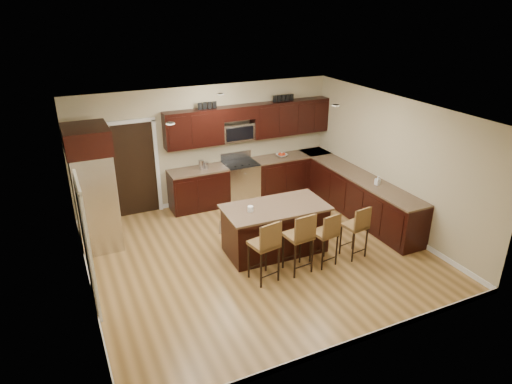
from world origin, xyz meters
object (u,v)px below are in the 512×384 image
range (241,181)px  stool_mid (301,236)px  refrigerator (93,187)px  island (275,230)px  stool_left (266,244)px  stool_extra (357,226)px  stool_right (327,233)px

range → stool_mid: (-0.29, -3.29, 0.24)m
range → refrigerator: size_ratio=0.47×
island → stool_left: (-0.60, -0.85, 0.28)m
range → stool_extra: (0.89, -3.28, 0.17)m
island → stool_right: 1.05m
stool_mid → stool_right: stool_mid is taller
stool_right → stool_extra: bearing=-8.2°
stool_right → stool_extra: 0.65m
island → stool_extra: 1.51m
stool_mid → stool_right: 0.54m
stool_left → stool_extra: size_ratio=1.11×
stool_mid → stool_extra: stool_mid is taller
stool_left → stool_right: stool_left is taller
stool_right → range: bearing=86.1°
island → stool_extra: size_ratio=1.90×
stool_mid → stool_extra: (1.19, 0.01, -0.07)m
refrigerator → range: bearing=13.5°
range → refrigerator: bearing=-166.5°
refrigerator → stool_extra: 4.91m
range → island: size_ratio=0.57×
island → stool_left: 1.07m
island → stool_right: bearing=-53.1°
stool_right → island: bearing=116.9°
stool_left → range: bearing=64.0°
island → stool_mid: size_ratio=1.71×
stool_mid → stool_right: (0.54, 0.01, -0.07)m
stool_mid → stool_right: bearing=-4.4°
stool_right → refrigerator: bearing=136.7°
stool_left → stool_mid: stool_mid is taller
stool_mid → stool_left: bearing=174.7°
stool_left → stool_extra: bearing=-9.8°
refrigerator → stool_left: bearing=-46.6°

